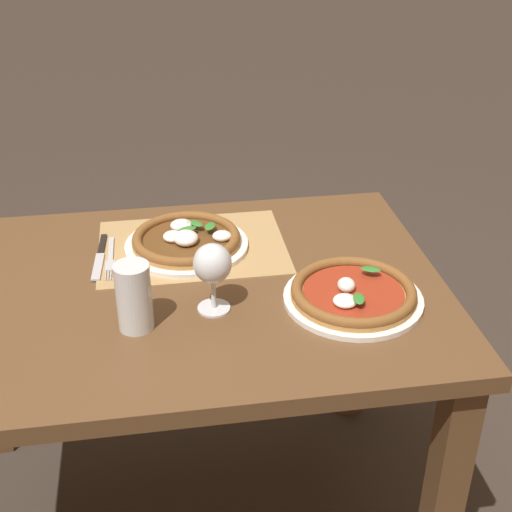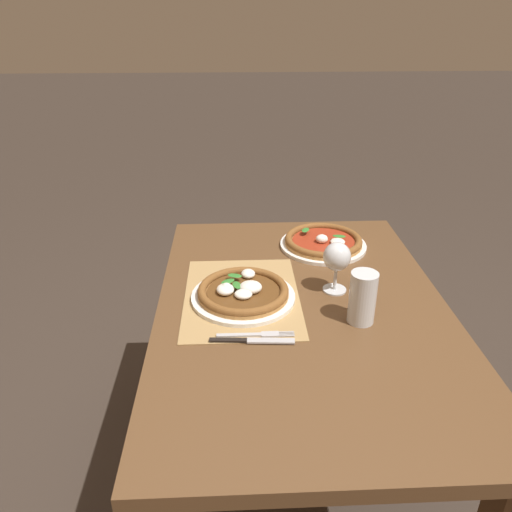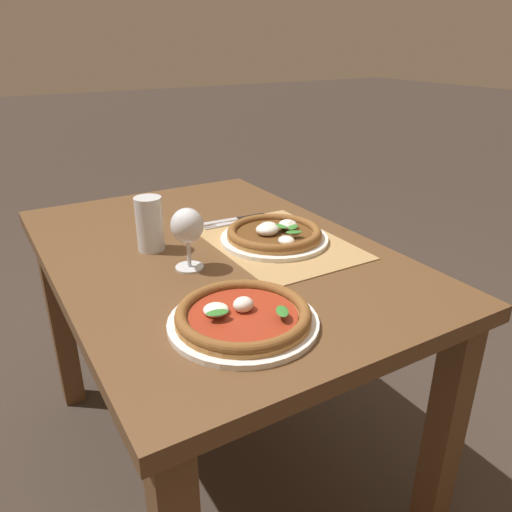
% 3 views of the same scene
% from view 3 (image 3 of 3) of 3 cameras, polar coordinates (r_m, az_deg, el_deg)
% --- Properties ---
extents(ground_plane, '(24.00, 24.00, 0.00)m').
position_cam_3_polar(ground_plane, '(1.77, -3.98, -21.80)').
color(ground_plane, '#382D26').
extents(dining_table, '(1.21, 0.82, 0.74)m').
position_cam_3_polar(dining_table, '(1.40, -4.70, -3.55)').
color(dining_table, brown).
rests_on(dining_table, ground).
extents(paper_placemat, '(0.45, 0.33, 0.00)m').
position_cam_3_polar(paper_placemat, '(1.38, 2.54, 1.53)').
color(paper_placemat, '#A88451').
rests_on(paper_placemat, dining_table).
extents(pizza_near, '(0.30, 0.30, 0.05)m').
position_cam_3_polar(pizza_near, '(1.38, 2.13, 2.51)').
color(pizza_near, white).
rests_on(pizza_near, paper_placemat).
extents(pizza_far, '(0.30, 0.30, 0.05)m').
position_cam_3_polar(pizza_far, '(0.99, -1.51, -6.94)').
color(pizza_far, white).
rests_on(pizza_far, dining_table).
extents(wine_glass, '(0.08, 0.08, 0.16)m').
position_cam_3_polar(wine_glass, '(1.20, -7.86, 3.17)').
color(wine_glass, silver).
rests_on(wine_glass, dining_table).
extents(pint_glass, '(0.07, 0.07, 0.15)m').
position_cam_3_polar(pint_glass, '(1.34, -12.06, 3.50)').
color(pint_glass, silver).
rests_on(pint_glass, dining_table).
extents(fork, '(0.02, 0.20, 0.00)m').
position_cam_3_polar(fork, '(1.52, -2.54, 3.84)').
color(fork, '#B7B7BC').
rests_on(fork, paper_placemat).
extents(knife, '(0.03, 0.22, 0.01)m').
position_cam_3_polar(knife, '(1.55, -2.62, 4.18)').
color(knife, black).
rests_on(knife, paper_placemat).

